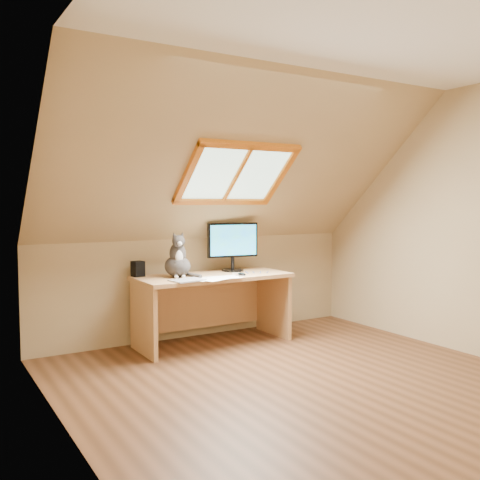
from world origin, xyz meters
TOP-DOWN VIEW (x-y plane):
  - ground at (0.00, 0.00)m, footprint 3.50×3.50m
  - room_shell at (0.00, -0.09)m, footprint 3.52×3.52m
  - desk at (-0.06, 1.44)m, footprint 1.47×0.65m
  - monitor at (0.24, 1.51)m, footprint 0.53×0.22m
  - cat at (-0.42, 1.41)m, footprint 0.29×0.33m
  - desk_speaker at (-0.72, 1.63)m, footprint 0.12×0.12m
  - graphics_tablet at (-0.45, 1.14)m, footprint 0.32×0.25m
  - mouse at (0.13, 1.16)m, footprint 0.07×0.11m
  - papers at (-0.14, 1.12)m, footprint 0.35×0.30m
  - cables at (0.28, 1.26)m, footprint 0.51×0.26m

SIDE VIEW (x-z plane):
  - ground at x=0.00m, z-range 0.00..0.00m
  - desk at x=-0.06m, z-range 0.12..0.80m
  - papers at x=-0.14m, z-range 0.67..0.68m
  - cables at x=0.28m, z-range 0.67..0.68m
  - graphics_tablet at x=-0.45m, z-range 0.67..0.69m
  - mouse at x=0.13m, z-range 0.67..0.70m
  - desk_speaker at x=-0.72m, z-range 0.67..0.82m
  - cat at x=-0.42m, z-range 0.61..1.04m
  - monitor at x=0.24m, z-range 0.71..1.20m
  - room_shell at x=0.00m, z-range 0.23..2.64m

